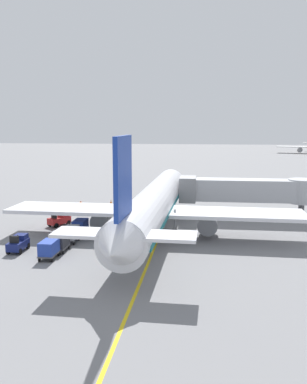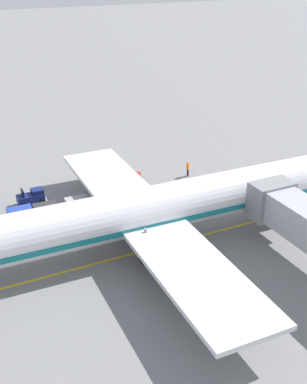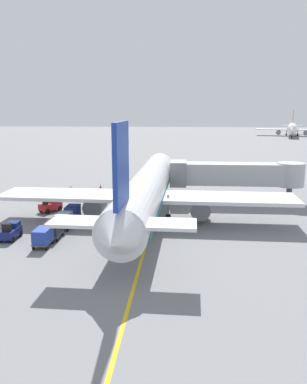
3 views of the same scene
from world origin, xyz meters
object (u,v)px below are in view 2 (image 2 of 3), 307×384
Objects in this scene: baggage_tug_lead at (129,180)px; baggage_cart_third_in_train at (46,211)px; parked_airliner at (154,210)px; ground_crew_wing_walker at (183,189)px; safety_cone_nose_right at (290,179)px; baggage_cart_tail_end at (20,215)px; baggage_cart_second_in_train at (77,204)px; baggage_tug_trailing at (31,197)px; ground_crew_loader at (188,168)px; baggage_cart_front at (108,198)px; safety_cone_nose_left at (257,169)px.

baggage_tug_lead is 0.95× the size of baggage_cart_third_in_train.
ground_crew_wing_walker is (-6.26, 6.23, -2.23)m from parked_airliner.
parked_airliner is at bearing -44.87° from ground_crew_wing_walker.
safety_cone_nose_right is at bearing 104.55° from parked_airliner.
parked_airliner reaches higher than baggage_cart_tail_end.
baggage_cart_second_in_train is 2.89m from baggage_cart_third_in_train.
baggage_tug_trailing is at bearing -105.05° from safety_cone_nose_right.
baggage_cart_second_in_train is (-7.69, -3.97, -2.24)m from parked_airliner.
ground_crew_loader is (-4.35, 2.97, 0.00)m from ground_crew_wing_walker.
safety_cone_nose_right is (3.28, 27.15, -0.66)m from baggage_cart_tail_end.
parked_airliner reaches higher than baggage_cart_front.
baggage_tug_lead is 6.61m from ground_crew_loader.
baggage_cart_tail_end is (-7.98, -9.04, -2.24)m from parked_airliner.
safety_cone_nose_left is (2.30, 7.32, -0.66)m from ground_crew_loader.
baggage_tug_lead is 1.10× the size of baggage_tug_trailing.
parked_airliner is 13.54× the size of baggage_tug_lead.
baggage_cart_tail_end is at bearing -95.13° from baggage_cart_third_in_train.
baggage_cart_second_in_train is 10.29m from ground_crew_wing_walker.
baggage_cart_front is 1.72× the size of ground_crew_loader.
ground_crew_wing_walker reaches higher than baggage_cart_tail_end.
baggage_tug_lead is 4.67× the size of safety_cone_nose_left.
baggage_cart_front is 10.63m from ground_crew_loader.
parked_airliner is at bearing 48.59° from baggage_cart_tail_end.
baggage_cart_second_in_train is at bearing 88.23° from baggage_cart_third_in_train.
baggage_cart_front is 4.92× the size of safety_cone_nose_right.
baggage_tug_lead reaches higher than baggage_cart_tail_end.
baggage_tug_trailing reaches higher than baggage_cart_tail_end.
safety_cone_nose_right is (6.40, 15.50, -0.42)m from baggage_tug_lead.
baggage_tug_lead is at bearing 109.35° from baggage_cart_third_in_train.
baggage_cart_tail_end is 4.92× the size of safety_cone_nose_left.
parked_airliner reaches higher than safety_cone_nose_left.
baggage_tug_lead is 1.63× the size of ground_crew_loader.
baggage_tug_lead reaches higher than safety_cone_nose_left.
ground_crew_wing_walker is at bearing 135.13° from parked_airliner.
baggage_cart_third_in_train is at bearing -91.44° from baggage_cart_front.
baggage_tug_lead is (-11.10, 2.61, -2.47)m from parked_airliner.
baggage_tug_trailing is 1.48× the size of ground_crew_loader.
ground_crew_loader is at bearing 145.67° from ground_crew_wing_walker.
baggage_cart_front is at bearing -100.77° from ground_crew_wing_walker.
baggage_tug_trailing is 0.86× the size of baggage_cart_front.
baggage_tug_trailing is 26.28m from safety_cone_nose_right.
baggage_cart_tail_end reaches higher than safety_cone_nose_right.
baggage_cart_tail_end is (3.55, -1.78, 0.24)m from baggage_tug_trailing.
baggage_tug_trailing is 0.86× the size of baggage_cart_tail_end.
ground_crew_loader is (-10.61, 9.20, -2.23)m from parked_airliner.
parked_airliner reaches higher than baggage_cart_second_in_train.
safety_cone_nose_right is (-4.70, 18.11, -2.90)m from parked_airliner.
baggage_cart_third_in_train is at bearing -138.62° from parked_airliner.
baggage_tug_lead is at bearing -112.45° from safety_cone_nose_right.
baggage_cart_front is 17.55m from safety_cone_nose_left.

